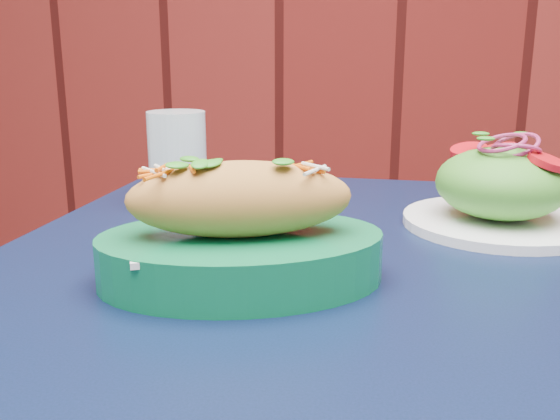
# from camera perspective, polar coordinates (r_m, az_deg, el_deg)

# --- Properties ---
(cafe_table) EXTENTS (0.83, 0.83, 0.75)m
(cafe_table) POSITION_cam_1_polar(r_m,az_deg,el_deg) (0.73, 6.74, -10.31)
(cafe_table) COLOR black
(cafe_table) RESTS_ON ground
(banh_mi_basket) EXTENTS (0.31, 0.25, 0.13)m
(banh_mi_basket) POSITION_cam_1_polar(r_m,az_deg,el_deg) (0.60, -3.61, -2.23)
(banh_mi_basket) COLOR #0B673B
(banh_mi_basket) RESTS_ON cafe_table
(salad_plate) EXTENTS (0.24, 0.24, 0.12)m
(salad_plate) POSITION_cam_1_polar(r_m,az_deg,el_deg) (0.83, 19.52, 1.71)
(salad_plate) COLOR white
(salad_plate) RESTS_ON cafe_table
(water_glass) EXTENTS (0.08, 0.08, 0.13)m
(water_glass) POSITION_cam_1_polar(r_m,az_deg,el_deg) (0.90, -9.34, 4.66)
(water_glass) COLOR silver
(water_glass) RESTS_ON cafe_table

